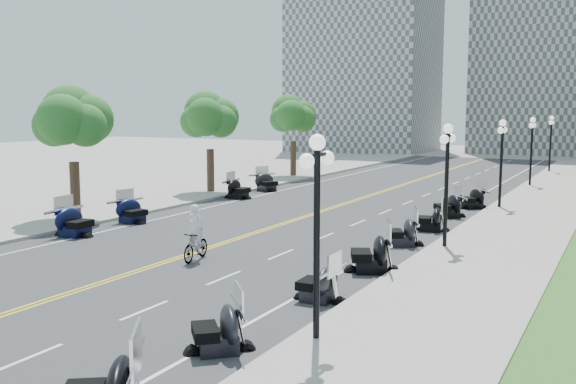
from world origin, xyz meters
The scene contains 48 objects.
ground centered at (0.00, 0.00, 0.00)m, with size 160.00×160.00×0.00m, color gray.
road centered at (0.00, 10.00, 0.00)m, with size 16.00×90.00×0.01m, color #333335.
centerline_yellow_a centered at (-0.12, 10.00, 0.01)m, with size 0.12×90.00×0.00m, color yellow.
centerline_yellow_b centered at (0.12, 10.00, 0.01)m, with size 0.12×90.00×0.00m, color yellow.
edge_line_north centered at (6.40, 10.00, 0.01)m, with size 0.12×90.00×0.00m, color white.
edge_line_south centered at (-6.40, 10.00, 0.01)m, with size 0.12×90.00×0.00m, color white.
lane_dash_3 centered at (3.20, -12.00, 0.01)m, with size 0.12×2.00×0.00m, color white.
lane_dash_4 centered at (3.20, -8.00, 0.01)m, with size 0.12×2.00×0.00m, color white.
lane_dash_5 centered at (3.20, -4.00, 0.01)m, with size 0.12×2.00×0.00m, color white.
lane_dash_6 centered at (3.20, 0.00, 0.01)m, with size 0.12×2.00×0.00m, color white.
lane_dash_7 centered at (3.20, 4.00, 0.01)m, with size 0.12×2.00×0.00m, color white.
lane_dash_8 centered at (3.20, 8.00, 0.01)m, with size 0.12×2.00×0.00m, color white.
lane_dash_9 centered at (3.20, 12.00, 0.01)m, with size 0.12×2.00×0.00m, color white.
lane_dash_10 centered at (3.20, 16.00, 0.01)m, with size 0.12×2.00×0.00m, color white.
lane_dash_11 centered at (3.20, 20.00, 0.01)m, with size 0.12×2.00×0.00m, color white.
lane_dash_12 centered at (3.20, 24.00, 0.01)m, with size 0.12×2.00×0.00m, color white.
lane_dash_13 centered at (3.20, 28.00, 0.01)m, with size 0.12×2.00×0.00m, color white.
lane_dash_14 centered at (3.20, 32.00, 0.01)m, with size 0.12×2.00×0.00m, color white.
lane_dash_15 centered at (3.20, 36.00, 0.01)m, with size 0.12×2.00×0.00m, color white.
lane_dash_16 centered at (3.20, 40.00, 0.01)m, with size 0.12×2.00×0.00m, color white.
lane_dash_17 centered at (3.20, 44.00, 0.01)m, with size 0.12×2.00×0.00m, color white.
lane_dash_18 centered at (3.20, 48.00, 0.01)m, with size 0.12×2.00×0.00m, color white.
lane_dash_19 centered at (3.20, 52.00, 0.01)m, with size 0.12×2.00×0.00m, color white.
sidewalk_north centered at (10.50, 10.00, 0.07)m, with size 5.00×90.00×0.15m, color #9E9991.
sidewalk_south centered at (-10.50, 10.00, 0.07)m, with size 5.00×90.00×0.15m, color #9E9991.
distant_block_a centered at (-18.00, 62.00, 13.00)m, with size 18.00×14.00×26.00m, color gray.
distant_block_b centered at (4.00, 68.00, 15.00)m, with size 16.00×12.00×30.00m, color gray.
street_lamp_1 centered at (8.60, -8.00, 2.60)m, with size 0.50×1.20×4.90m, color black, non-canonical shape.
street_lamp_2 centered at (8.60, 4.00, 2.60)m, with size 0.50×1.20×4.90m, color black, non-canonical shape.
street_lamp_3 centered at (8.60, 16.00, 2.60)m, with size 0.50×1.20×4.90m, color black, non-canonical shape.
street_lamp_4 centered at (8.60, 28.00, 2.60)m, with size 0.50×1.20×4.90m, color black, non-canonical shape.
street_lamp_5 centered at (8.60, 40.00, 2.60)m, with size 0.50×1.20×4.90m, color black, non-canonical shape.
tree_2 centered at (-10.00, 2.00, 4.75)m, with size 4.80×4.80×9.20m, color #235619, non-canonical shape.
tree_3 centered at (-10.00, 14.00, 4.75)m, with size 4.80×4.80×9.20m, color #235619, non-canonical shape.
tree_4 centered at (-10.00, 26.00, 4.75)m, with size 4.80×4.80×9.20m, color #235619, non-canonical shape.
motorcycle_n_3 centered at (6.80, -9.58, 0.64)m, with size 1.81×1.81×1.27m, color black, non-canonical shape.
motorcycle_n_4 centered at (7.14, -4.82, 0.62)m, with size 1.77×1.77×1.24m, color black, non-canonical shape.
motorcycle_n_5 centered at (7.27, -0.87, 0.74)m, with size 2.12×2.12×1.48m, color black, non-canonical shape.
motorcycle_n_6 centered at (6.85, 3.87, 0.65)m, with size 1.86×1.86×1.30m, color black, non-canonical shape.
motorcycle_n_7 centered at (6.98, 7.66, 0.65)m, with size 1.85×1.85×1.29m, color black, non-canonical shape.
motorcycle_n_8 centered at (6.73, 11.82, 0.69)m, with size 1.96×1.96×1.37m, color black, non-canonical shape.
motorcycle_n_9 centered at (7.17, 15.53, 0.65)m, with size 1.85×1.85×1.30m, color black, non-canonical shape.
motorcycle_s_5 centered at (-6.72, -1.20, 0.73)m, with size 2.10×2.10×1.47m, color black, non-canonical shape.
motorcycle_s_6 centered at (-6.81, 2.66, 0.68)m, with size 1.93×1.93×1.35m, color black, non-canonical shape.
motorcycle_s_8 centered at (-6.86, 12.59, 0.70)m, with size 2.00×2.00×1.40m, color black, non-canonical shape.
motorcycle_s_9 centered at (-7.22, 16.79, 0.69)m, with size 1.98×1.98×1.39m, color black, non-canonical shape.
bicycle centered at (0.85, -2.39, 0.57)m, with size 0.53×1.88×1.13m, color #A51414.
cyclist_rider centered at (0.85, -2.39, 2.03)m, with size 0.66×0.43×1.80m, color white.
Camera 1 is at (15.13, -21.56, 5.67)m, focal length 40.00 mm.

